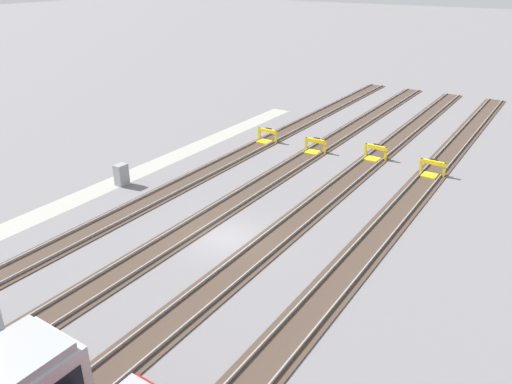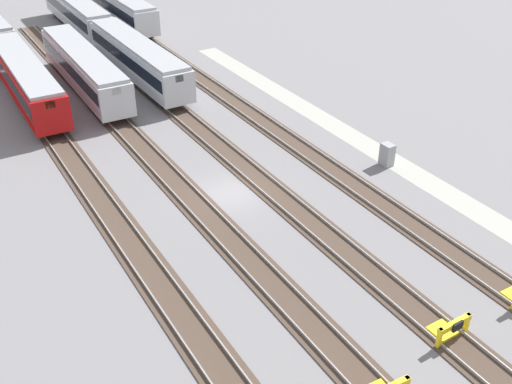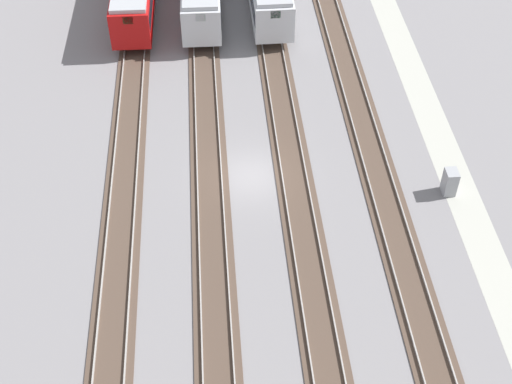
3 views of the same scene
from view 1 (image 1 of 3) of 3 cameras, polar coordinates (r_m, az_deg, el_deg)
The scene contains 11 objects.
ground_plane at distance 29.95m, azimuth -3.37°, elevation -5.27°, with size 400.00×400.00×0.00m, color slate.
service_walkway at distance 37.64m, azimuth -18.29°, elevation -0.06°, with size 54.00×2.00×0.01m, color #9E9E93.
rail_track_nearest at distance 34.45m, azimuth -13.50°, elevation -1.69°, with size 90.00×2.24×0.21m.
rail_track_near_inner at distance 31.31m, azimuth -7.08°, elevation -3.93°, with size 90.00×2.24×0.21m.
rail_track_middle at distance 28.70m, azimuth 0.69°, elevation -6.55°, with size 90.00×2.24×0.21m.
rail_track_far_inner at distance 26.78m, azimuth 9.89°, elevation -9.46°, with size 90.00×2.24×0.21m.
bumper_stop_nearest_track at distance 46.13m, azimuth 1.16°, elevation 6.34°, with size 1.35×2.00×1.22m.
bumper_stop_near_inner_track at distance 43.72m, azimuth 6.67°, elevation 5.15°, with size 1.35×2.00×1.22m.
bumper_stop_middle_track at distance 43.00m, azimuth 13.37°, elevation 4.31°, with size 1.38×2.01×1.22m.
bumper_stop_far_inner_track at distance 40.80m, azimuth 19.42°, elevation 2.45°, with size 1.36×2.01×1.22m.
electrical_cabinet at distance 38.05m, azimuth -15.14°, elevation 1.92°, with size 0.90×0.73×1.60m.
Camera 1 is at (20.81, 15.65, 14.80)m, focal length 35.00 mm.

